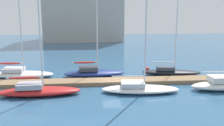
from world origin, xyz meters
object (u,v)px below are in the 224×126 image
sailboat_0 (20,73)px  harbor_building_distant (84,2)px  sailboat_2 (94,72)px  sailboat_4 (171,71)px  mooring_buoy_red (147,69)px  sailboat_3 (139,88)px  sailboat_1 (38,90)px

sailboat_0 → harbor_building_distant: size_ratio=0.55×
sailboat_2 → sailboat_4: 10.07m
sailboat_2 → sailboat_4: bearing=-3.9°
mooring_buoy_red → sailboat_2: bearing=-162.9°
sailboat_3 → sailboat_2: bearing=127.8°
sailboat_2 → sailboat_3: sailboat_3 is taller
sailboat_4 → sailboat_3: bearing=-119.4°
sailboat_0 → sailboat_4: size_ratio=1.18×
sailboat_4 → sailboat_0: bearing=-171.7°
sailboat_1 → mooring_buoy_red: 16.17m
mooring_buoy_red → sailboat_3: bearing=-107.7°
sailboat_3 → harbor_building_distant: harbor_building_distant is taller
sailboat_4 → harbor_building_distant: 43.92m
sailboat_0 → sailboat_2: sailboat_0 is taller
sailboat_4 → harbor_building_distant: harbor_building_distant is taller
sailboat_0 → mooring_buoy_red: size_ratio=22.64×
sailboat_1 → sailboat_2: size_ratio=1.09×
sailboat_2 → sailboat_4: sailboat_2 is taller
sailboat_1 → harbor_building_distant: 48.96m
sailboat_4 → harbor_building_distant: bearing=115.9°
sailboat_0 → sailboat_3: size_ratio=0.95×
sailboat_1 → sailboat_3: (10.28, -0.01, -0.05)m
sailboat_4 → mooring_buoy_red: 3.55m
sailboat_1 → mooring_buoy_red: sailboat_1 is taller
sailboat_2 → harbor_building_distant: 42.10m
sailboat_1 → sailboat_2: sailboat_1 is taller
sailboat_2 → mooring_buoy_red: sailboat_2 is taller
sailboat_1 → sailboat_2: bearing=48.9°
sailboat_3 → sailboat_4: 8.72m
sailboat_1 → harbor_building_distant: harbor_building_distant is taller
sailboat_4 → sailboat_2: bearing=-171.5°
sailboat_0 → sailboat_2: 9.32m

